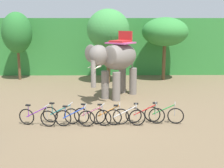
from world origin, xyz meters
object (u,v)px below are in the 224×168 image
bike_pink (92,116)px  bike_orange (109,116)px  elephant (116,60)px  tree_center_right (17,33)px  tree_left (165,32)px  tree_center (108,32)px  bike_white (125,117)px  bike_green (164,114)px  bike_purple (37,117)px  tree_center_left (108,29)px  bike_blue (75,118)px  bike_teal (61,115)px  bike_red (145,115)px

bike_pink → bike_orange: same height
elephant → bike_orange: elephant is taller
tree_center_right → tree_left: tree_center_right is taller
tree_center → bike_white: bearing=-85.9°
tree_center_right → bike_green: (9.07, -9.84, -3.11)m
bike_orange → bike_green: bearing=3.5°
elephant → bike_orange: 4.92m
tree_center_right → tree_left: size_ratio=1.08×
elephant → bike_purple: 6.11m
tree_center_left → elephant: size_ratio=1.31×
tree_center → tree_left: 4.16m
bike_blue → bike_pink: 0.75m
bike_teal → tree_left: bearing=57.0°
elephant → bike_white: size_ratio=2.31×
bike_purple → bike_blue: bearing=-4.2°
tree_center_right → bike_red: (8.25, -9.88, -3.11)m
bike_red → bike_green: (0.82, 0.05, 0.00)m
elephant → bike_teal: elephant is taller
bike_white → bike_red: (0.87, 0.25, 0.00)m
bike_purple → bike_orange: size_ratio=0.97×
tree_center_left → bike_orange: (0.01, -8.72, -3.38)m
bike_purple → tree_center_right: bearing=109.8°
bike_pink → bike_green: bearing=3.5°
bike_blue → bike_orange: (1.45, 0.24, 0.00)m
elephant → bike_white: 5.05m
elephant → bike_blue: elephant is taller
bike_orange → tree_center: bearing=90.0°
tree_center_left → bike_purple: tree_center_left is taller
bike_green → bike_red: bearing=-176.9°
bike_teal → bike_pink: size_ratio=1.02×
bike_blue → elephant: bearing=68.6°
elephant → bike_green: size_ratio=2.36×
tree_center → elephant: (0.44, -4.85, -1.38)m
tree_left → elephant: 6.54m
tree_left → bike_green: (-1.76, -9.63, -3.17)m
tree_center_left → bike_orange: size_ratio=3.02×
bike_blue → bike_red: (3.00, 0.35, 0.00)m
bike_purple → bike_teal: 1.00m
tree_center_left → bike_teal: 9.43m
elephant → bike_green: (1.94, -4.41, -1.82)m
tree_center_right → bike_red: size_ratio=2.93×
elephant → bike_orange: bearing=-95.5°
bike_blue → bike_white: size_ratio=1.00×
bike_purple → bike_green: bearing=2.9°
tree_left → elephant: tree_left is taller
bike_red → elephant: bearing=104.1°
bike_white → bike_red: same height
bike_pink → bike_red: 2.28m
bike_blue → bike_red: 3.02m
bike_teal → bike_green: same height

